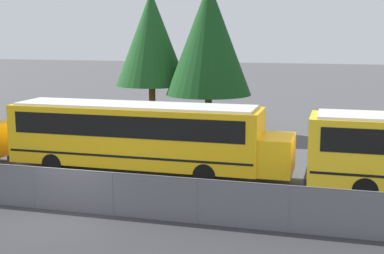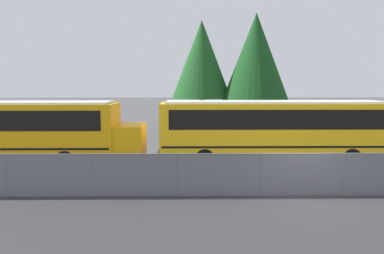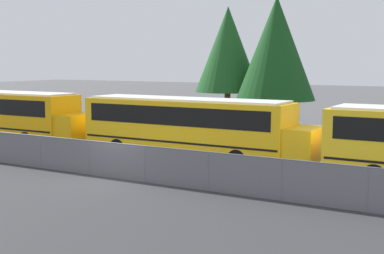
{
  "view_description": "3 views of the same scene",
  "coord_description": "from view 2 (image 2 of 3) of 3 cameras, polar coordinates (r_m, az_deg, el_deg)",
  "views": [
    {
      "loc": [
        8.96,
        -16.56,
        6.31
      ],
      "look_at": [
        2.91,
        5.44,
        2.31
      ],
      "focal_mm": 50.0,
      "sensor_mm": 36.0,
      "label": 1
    },
    {
      "loc": [
        -4.2,
        -13.21,
        4.06
      ],
      "look_at": [
        -3.96,
        4.99,
        1.95
      ],
      "focal_mm": 35.0,
      "sensor_mm": 36.0,
      "label": 2
    },
    {
      "loc": [
        14.4,
        -18.16,
        5.04
      ],
      "look_at": [
        1.34,
        4.29,
        1.9
      ],
      "focal_mm": 50.0,
      "sensor_mm": 36.0,
      "label": 3
    }
  ],
  "objects": [
    {
      "name": "fence",
      "position": [
        14.23,
        16.56,
        -6.87
      ],
      "size": [
        106.81,
        0.07,
        1.58
      ],
      "color": "#9EA0A5",
      "rests_on": "ground_plane"
    },
    {
      "name": "tree_2",
      "position": [
        29.68,
        9.69,
        10.21
      ],
      "size": [
        5.34,
        5.34,
        9.46
      ],
      "color": "#51381E",
      "rests_on": "ground_plane"
    },
    {
      "name": "ground_plane",
      "position": [
        14.44,
        16.45,
        -10.0
      ],
      "size": [
        200.0,
        200.0,
        0.0
      ],
      "primitive_type": "plane",
      "color": "#4C4C4F"
    },
    {
      "name": "tree_3",
      "position": [
        30.28,
        1.48,
        10.22
      ],
      "size": [
        4.75,
        4.75,
        9.08
      ],
      "color": "#51381E",
      "rests_on": "ground_plane"
    },
    {
      "name": "school_bus_2",
      "position": [
        20.57,
        -26.52,
        -0.13
      ],
      "size": [
        12.91,
        2.62,
        3.2
      ],
      "color": "orange",
      "rests_on": "ground_plane"
    },
    {
      "name": "school_bus_3",
      "position": [
        19.51,
        13.1,
        0.07
      ],
      "size": [
        12.91,
        2.62,
        3.2
      ],
      "color": "yellow",
      "rests_on": "ground_plane"
    }
  ]
}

